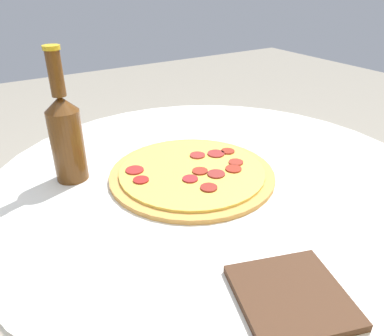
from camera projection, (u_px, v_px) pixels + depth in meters
name	position (u px, v px, depth m)	size (l,w,h in m)	color
table	(212.00, 234.00, 0.89)	(0.97, 0.97, 0.71)	silver
pizza	(192.00, 173.00, 0.81)	(0.36, 0.36, 0.02)	#C68E47
beer_bottle	(66.00, 134.00, 0.76)	(0.07, 0.07, 0.28)	#563314
pizza_paddle	(304.00, 316.00, 0.48)	(0.18, 0.31, 0.02)	#422819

